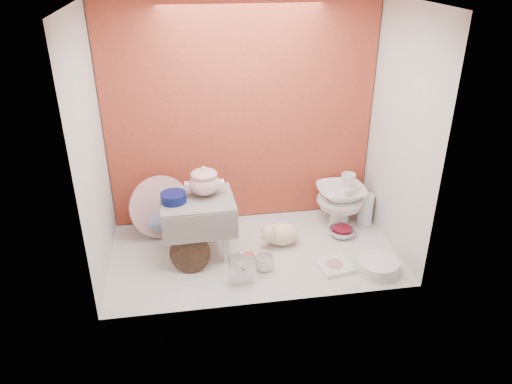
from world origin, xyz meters
The scene contains 17 objects.
ground centered at (0.00, 0.00, 0.00)m, with size 1.80×1.80×0.00m, color silver.
niche_shell centered at (0.00, 0.18, 0.93)m, with size 1.86×1.03×1.53m.
step_stool centered at (-0.34, 0.06, 0.19)m, with size 0.44×0.38×0.39m, color silver, non-canonical shape.
soup_tureen centered at (-0.29, 0.10, 0.48)m, with size 0.23×0.23×0.19m, color white, non-canonical shape.
cobalt_bowl centered at (-0.48, 0.04, 0.41)m, with size 0.16×0.16×0.06m, color #0B1552.
floral_platter centered at (-0.57, 0.33, 0.20)m, with size 0.42×0.15×0.41m, color white, non-canonical shape.
blue_white_vase centered at (-0.60, 0.36, 0.13)m, with size 0.26×0.26×0.27m, color silver.
lacquer_tray centered at (-0.40, -0.13, 0.12)m, with size 0.24×0.09×0.24m, color black, non-canonical shape.
mantel_clock centered at (-0.12, -0.30, 0.11)m, with size 0.14×0.05×0.21m, color silver.
plush_pig centered at (0.20, 0.06, 0.08)m, with size 0.27×0.19×0.16m, color beige.
teacup_saucer centered at (0.03, -0.21, 0.01)m, with size 0.16×0.16×0.01m, color white.
gold_rim_teacup centered at (0.03, -0.21, 0.06)m, with size 0.12×0.12×0.09m, color white.
lattice_dish centered at (0.46, -0.25, 0.01)m, with size 0.19×0.19×0.03m, color white.
dinner_plate_stack centered at (0.71, -0.32, 0.04)m, with size 0.26×0.26×0.07m, color white.
crystal_bowl centered at (0.62, 0.10, 0.03)m, with size 0.18×0.18×0.06m, color silver.
clear_glass_vase centered at (0.83, 0.25, 0.11)m, with size 0.11×0.11×0.22m, color silver.
porcelain_tower centered at (0.66, 0.28, 0.19)m, with size 0.33×0.33×0.38m, color white, non-canonical shape.
Camera 1 is at (-0.40, -2.59, 1.75)m, focal length 34.22 mm.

